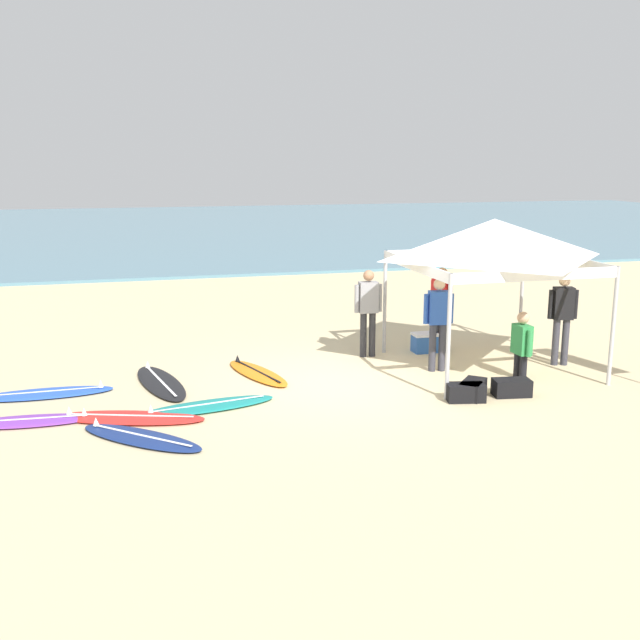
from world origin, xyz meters
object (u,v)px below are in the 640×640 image
at_px(surfboard_purple, 27,421).
at_px(person_black, 562,313).
at_px(surfboard_red, 129,418).
at_px(person_red, 441,304).
at_px(person_grey, 368,307).
at_px(person_green, 522,342).
at_px(person_blue, 438,318).
at_px(surfboard_black, 161,382).
at_px(canopy_tent, 494,239).
at_px(cooler_box, 425,342).
at_px(surfboard_teal, 207,406).
at_px(gear_bag_near_tent, 473,389).
at_px(surfboard_orange, 257,373).
at_px(gear_bag_on_sand, 512,388).
at_px(surfboard_navy, 141,437).
at_px(surfboard_blue, 44,394).
at_px(gear_bag_by_pole, 466,392).

xyz_separation_m(surfboard_purple, person_black, (9.30, 0.81, 0.95)).
relative_size(surfboard_red, person_red, 1.36).
height_order(person_grey, person_green, person_grey).
bearing_deg(person_red, person_grey, 178.46).
relative_size(person_blue, person_green, 1.43).
bearing_deg(person_blue, surfboard_black, 175.12).
height_order(canopy_tent, surfboard_purple, canopy_tent).
relative_size(surfboard_red, cooler_box, 4.65).
height_order(surfboard_teal, person_red, person_red).
xyz_separation_m(person_black, gear_bag_near_tent, (-2.45, -1.36, -0.85)).
xyz_separation_m(surfboard_black, cooler_box, (5.24, 0.89, 0.16)).
bearing_deg(person_red, surfboard_black, -171.61).
distance_m(surfboard_teal, person_blue, 4.50).
xyz_separation_m(person_black, person_green, (-1.16, -0.60, -0.33)).
relative_size(canopy_tent, surfboard_red, 1.34).
height_order(surfboard_orange, gear_bag_on_sand, gear_bag_on_sand).
distance_m(surfboard_teal, gear_bag_on_sand, 4.92).
distance_m(gear_bag_on_sand, cooler_box, 2.97).
height_order(surfboard_red, gear_bag_near_tent, gear_bag_near_tent).
xyz_separation_m(surfboard_purple, cooler_box, (7.22, 2.33, 0.16)).
xyz_separation_m(surfboard_teal, gear_bag_near_tent, (4.22, -0.56, 0.10)).
distance_m(surfboard_purple, surfboard_navy, 1.93).
bearing_deg(surfboard_purple, person_grey, 20.96).
xyz_separation_m(person_red, gear_bag_on_sand, (-0.00, -2.89, -0.85)).
relative_size(person_green, cooler_box, 2.40).
xyz_separation_m(surfboard_orange, gear_bag_on_sand, (3.82, -2.23, 0.10)).
distance_m(surfboard_teal, person_black, 6.79).
relative_size(surfboard_blue, surfboard_orange, 1.10).
distance_m(person_grey, gear_bag_by_pole, 3.16).
bearing_deg(person_blue, person_black, -4.97).
bearing_deg(surfboard_navy, surfboard_blue, 122.06).
distance_m(person_black, gear_bag_on_sand, 2.45).
xyz_separation_m(surfboard_black, surfboard_red, (-0.53, -1.67, -0.00)).
distance_m(gear_bag_by_pole, cooler_box, 3.05).
relative_size(person_green, gear_bag_near_tent, 2.00).
bearing_deg(gear_bag_near_tent, surfboard_red, 176.53).
height_order(surfboard_purple, person_blue, person_blue).
bearing_deg(surfboard_orange, surfboard_black, -174.77).
distance_m(surfboard_navy, person_black, 7.99).
xyz_separation_m(surfboard_red, cooler_box, (5.76, 2.55, 0.16)).
xyz_separation_m(surfboard_blue, cooler_box, (7.11, 1.02, 0.16)).
xyz_separation_m(surfboard_navy, person_black, (7.70, 1.90, 0.95)).
xyz_separation_m(surfboard_purple, person_green, (8.14, 0.21, 0.62)).
xyz_separation_m(surfboard_purple, person_blue, (6.91, 1.02, 0.95)).
relative_size(canopy_tent, cooler_box, 6.25).
height_order(person_blue, person_grey, same).
height_order(surfboard_purple, gear_bag_by_pole, gear_bag_by_pole).
relative_size(surfboard_teal, surfboard_red, 0.96).
relative_size(surfboard_blue, gear_bag_by_pole, 3.70).
xyz_separation_m(surfboard_orange, gear_bag_near_tent, (3.16, -2.15, 0.10)).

